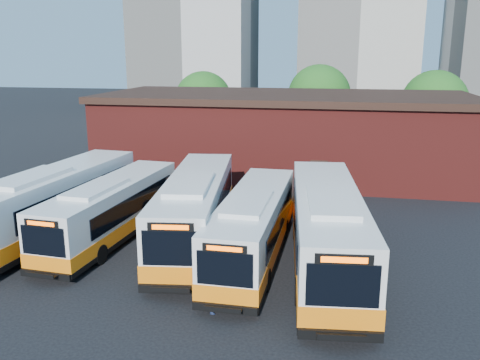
% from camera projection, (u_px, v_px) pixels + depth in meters
% --- Properties ---
extents(ground, '(220.00, 220.00, 0.00)m').
position_uv_depth(ground, '(234.00, 275.00, 22.36)').
color(ground, black).
extents(bus_farwest, '(3.95, 13.53, 3.64)m').
position_uv_depth(bus_farwest, '(53.00, 205.00, 26.99)').
color(bus_farwest, silver).
rests_on(bus_farwest, ground).
extents(bus_west, '(3.28, 11.88, 3.20)m').
position_uv_depth(bus_west, '(112.00, 212.00, 26.42)').
color(bus_west, silver).
rests_on(bus_west, ground).
extents(bus_midwest, '(4.40, 13.42, 3.60)m').
position_uv_depth(bus_midwest, '(196.00, 212.00, 25.89)').
color(bus_midwest, silver).
rests_on(bus_midwest, ground).
extents(bus_mideast, '(2.65, 12.06, 3.27)m').
position_uv_depth(bus_mideast, '(253.00, 229.00, 23.80)').
color(bus_mideast, silver).
rests_on(bus_mideast, ground).
extents(bus_east, '(4.20, 13.89, 3.73)m').
position_uv_depth(bus_east, '(327.00, 232.00, 22.78)').
color(bus_east, silver).
rests_on(bus_east, ground).
extents(transit_worker, '(0.59, 0.77, 1.91)m').
position_uv_depth(transit_worker, '(214.00, 289.00, 18.97)').
color(transit_worker, '#131C36').
rests_on(transit_worker, ground).
extents(depot_building, '(28.60, 12.60, 6.40)m').
position_uv_depth(depot_building, '(285.00, 133.00, 40.59)').
color(depot_building, maroon).
rests_on(depot_building, ground).
extents(tree_west, '(6.00, 6.00, 7.65)m').
position_uv_depth(tree_west, '(203.00, 100.00, 53.54)').
color(tree_west, '#382314').
rests_on(tree_west, ground).
extents(tree_mid, '(6.56, 6.56, 8.36)m').
position_uv_depth(tree_mid, '(319.00, 96.00, 53.09)').
color(tree_mid, '#382314').
rests_on(tree_mid, ground).
extents(tree_east, '(6.24, 6.24, 7.96)m').
position_uv_depth(tree_east, '(434.00, 103.00, 48.24)').
color(tree_east, '#382314').
rests_on(tree_east, ground).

